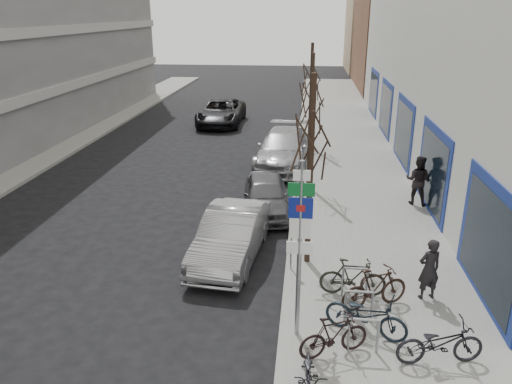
% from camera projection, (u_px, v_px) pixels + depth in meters
% --- Properties ---
extents(ground, '(120.00, 120.00, 0.00)m').
position_uv_depth(ground, '(192.00, 332.00, 11.50)').
color(ground, black).
rests_on(ground, ground).
extents(sidewalk_east, '(5.00, 70.00, 0.15)m').
position_uv_depth(sidewalk_east, '(355.00, 190.00, 20.39)').
color(sidewalk_east, slate).
rests_on(sidewalk_east, ground).
extents(brick_building_far, '(12.00, 14.00, 8.00)m').
position_uv_depth(brick_building_far, '(424.00, 45.00, 46.26)').
color(brick_building_far, brown).
rests_on(brick_building_far, ground).
extents(tan_building_far, '(13.00, 12.00, 9.00)m').
position_uv_depth(tan_building_far, '(402.00, 33.00, 60.06)').
color(tan_building_far, '#937A5B').
rests_on(tan_building_far, ground).
extents(highway_sign_pole, '(0.55, 0.10, 4.20)m').
position_uv_depth(highway_sign_pole, '(300.00, 241.00, 10.42)').
color(highway_sign_pole, gray).
rests_on(highway_sign_pole, ground).
extents(bike_rack, '(0.66, 2.26, 0.83)m').
position_uv_depth(bike_rack, '(359.00, 303.00, 11.47)').
color(bike_rack, gray).
rests_on(bike_rack, sidewalk_east).
extents(tree_near, '(1.80, 1.80, 5.50)m').
position_uv_depth(tree_near, '(312.00, 127.00, 13.12)').
color(tree_near, black).
rests_on(tree_near, ground).
extents(tree_mid, '(1.80, 1.80, 5.50)m').
position_uv_depth(tree_mid, '(312.00, 90.00, 19.20)').
color(tree_mid, black).
rests_on(tree_mid, ground).
extents(tree_far, '(1.80, 1.80, 5.50)m').
position_uv_depth(tree_far, '(312.00, 71.00, 25.27)').
color(tree_far, black).
rests_on(tree_far, ground).
extents(meter_front, '(0.10, 0.08, 1.27)m').
position_uv_depth(meter_front, '(291.00, 244.00, 13.79)').
color(meter_front, gray).
rests_on(meter_front, sidewalk_east).
extents(meter_mid, '(0.10, 0.08, 1.27)m').
position_uv_depth(meter_mid, '(297.00, 181.00, 18.93)').
color(meter_mid, gray).
rests_on(meter_mid, sidewalk_east).
extents(meter_back, '(0.10, 0.08, 1.27)m').
position_uv_depth(meter_back, '(300.00, 144.00, 24.07)').
color(meter_back, gray).
rests_on(meter_back, sidewalk_east).
extents(bike_near_left, '(0.55, 1.67, 1.01)m').
position_uv_depth(bike_near_left, '(310.00, 377.00, 9.15)').
color(bike_near_left, black).
rests_on(bike_near_left, sidewalk_east).
extents(bike_near_right, '(1.64, 1.09, 0.96)m').
position_uv_depth(bike_near_right, '(334.00, 335.00, 10.36)').
color(bike_near_right, black).
rests_on(bike_near_right, sidewalk_east).
extents(bike_mid_curb, '(1.95, 1.22, 1.15)m').
position_uv_depth(bike_mid_curb, '(366.00, 312.00, 11.01)').
color(bike_mid_curb, black).
rests_on(bike_mid_curb, sidewalk_east).
extents(bike_mid_inner, '(1.71, 0.55, 1.03)m').
position_uv_depth(bike_mid_inner, '(353.00, 277.00, 12.57)').
color(bike_mid_inner, black).
rests_on(bike_mid_inner, sidewalk_east).
extents(bike_far_curb, '(1.89, 0.86, 1.11)m').
position_uv_depth(bike_far_curb, '(440.00, 340.00, 10.10)').
color(bike_far_curb, black).
rests_on(bike_far_curb, sidewalk_east).
extents(bike_far_inner, '(1.86, 1.26, 1.10)m').
position_uv_depth(bike_far_inner, '(375.00, 288.00, 12.02)').
color(bike_far_inner, black).
rests_on(bike_far_inner, sidewalk_east).
extents(parked_car_front, '(2.03, 4.67, 1.49)m').
position_uv_depth(parked_car_front, '(231.00, 235.00, 14.71)').
color(parked_car_front, '#9D9DA1').
rests_on(parked_car_front, ground).
extents(parked_car_mid, '(2.06, 4.15, 1.36)m').
position_uv_depth(parked_car_mid, '(266.00, 195.00, 18.13)').
color(parked_car_mid, '#4D4D52').
rests_on(parked_car_mid, ground).
extents(parked_car_back, '(2.70, 5.92, 1.68)m').
position_uv_depth(parked_car_back, '(284.00, 149.00, 23.60)').
color(parked_car_back, '#9D9DA2').
rests_on(parked_car_back, ground).
extents(lane_car, '(2.69, 5.80, 1.61)m').
position_uv_depth(lane_car, '(221.00, 112.00, 32.38)').
color(lane_car, black).
rests_on(lane_car, ground).
extents(pedestrian_near, '(0.68, 0.56, 1.62)m').
position_uv_depth(pedestrian_near, '(429.00, 269.00, 12.35)').
color(pedestrian_near, black).
rests_on(pedestrian_near, sidewalk_east).
extents(pedestrian_far, '(0.82, 0.69, 1.88)m').
position_uv_depth(pedestrian_far, '(418.00, 180.00, 18.45)').
color(pedestrian_far, black).
rests_on(pedestrian_far, sidewalk_east).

